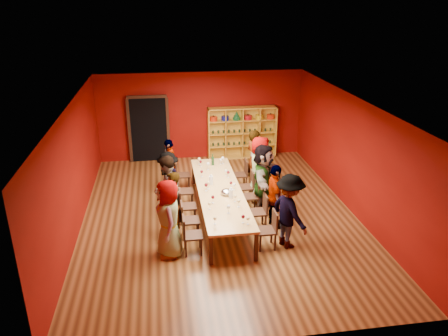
# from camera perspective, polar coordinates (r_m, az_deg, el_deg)

# --- Properties ---
(room_shell) EXTENTS (7.10, 9.10, 3.04)m
(room_shell) POSITION_cam_1_polar(r_m,az_deg,el_deg) (10.87, -0.61, 0.78)
(room_shell) COLOR brown
(room_shell) RESTS_ON ground
(tasting_table) EXTENTS (1.10, 4.50, 0.75)m
(tasting_table) POSITION_cam_1_polar(r_m,az_deg,el_deg) (11.18, -0.59, -3.06)
(tasting_table) COLOR tan
(tasting_table) RESTS_ON ground
(doorway) EXTENTS (1.40, 0.17, 2.30)m
(doorway) POSITION_cam_1_polar(r_m,az_deg,el_deg) (15.10, -9.78, 5.03)
(doorway) COLOR black
(doorway) RESTS_ON ground
(shelving_unit) EXTENTS (2.40, 0.40, 1.80)m
(shelving_unit) POSITION_cam_1_polar(r_m,az_deg,el_deg) (15.28, 2.34, 4.99)
(shelving_unit) COLOR gold
(shelving_unit) RESTS_ON ground
(chair_person_left_0) EXTENTS (0.42, 0.42, 0.89)m
(chair_person_left_0) POSITION_cam_1_polar(r_m,az_deg,el_deg) (9.74, -4.59, -8.47)
(chair_person_left_0) COLOR black
(chair_person_left_0) RESTS_ON ground
(person_left_0) EXTENTS (0.57, 0.91, 1.77)m
(person_left_0) POSITION_cam_1_polar(r_m,az_deg,el_deg) (9.54, -7.26, -6.60)
(person_left_0) COLOR #C7858B
(person_left_0) RESTS_ON ground
(chair_person_left_1) EXTENTS (0.42, 0.42, 0.89)m
(chair_person_left_1) POSITION_cam_1_polar(r_m,az_deg,el_deg) (10.35, -4.88, -6.56)
(chair_person_left_1) COLOR black
(chair_person_left_1) RESTS_ON ground
(person_left_1) EXTENTS (0.47, 0.63, 1.66)m
(person_left_1) POSITION_cam_1_polar(r_m,az_deg,el_deg) (10.18, -6.69, -4.99)
(person_left_1) COLOR #141C39
(person_left_1) RESTS_ON ground
(chair_person_left_2) EXTENTS (0.42, 0.42, 0.89)m
(chair_person_left_2) POSITION_cam_1_polar(r_m,az_deg,el_deg) (11.01, -5.15, -4.74)
(chair_person_left_2) COLOR black
(chair_person_left_2) RESTS_ON ground
(person_left_2) EXTENTS (0.58, 0.92, 1.78)m
(person_left_2) POSITION_cam_1_polar(r_m,az_deg,el_deg) (10.82, -7.44, -2.99)
(person_left_2) COLOR #CD8992
(person_left_2) RESTS_ON ground
(chair_person_left_3) EXTENTS (0.42, 0.42, 0.89)m
(chair_person_left_3) POSITION_cam_1_polar(r_m,az_deg,el_deg) (11.83, -5.44, -2.79)
(chair_person_left_3) COLOR black
(chair_person_left_3) RESTS_ON ground
(person_left_3) EXTENTS (0.76, 1.10, 1.57)m
(person_left_3) POSITION_cam_1_polar(r_m,az_deg,el_deg) (11.70, -7.26, -1.60)
(person_left_3) COLOR #5179A7
(person_left_3) RESTS_ON ground
(chair_person_left_4) EXTENTS (0.42, 0.42, 0.89)m
(chair_person_left_4) POSITION_cam_1_polar(r_m,az_deg,el_deg) (12.88, -5.76, -0.69)
(chair_person_left_4) COLOR black
(chair_person_left_4) RESTS_ON ground
(person_left_4) EXTENTS (0.49, 0.95, 1.56)m
(person_left_4) POSITION_cam_1_polar(r_m,az_deg,el_deg) (12.77, -7.12, 0.41)
(person_left_4) COLOR #16203D
(person_left_4) RESTS_ON ground
(chair_person_right_0) EXTENTS (0.42, 0.42, 0.89)m
(chair_person_right_0) POSITION_cam_1_polar(r_m,az_deg,el_deg) (9.98, 6.00, -7.76)
(chair_person_right_0) COLOR black
(chair_person_right_0) RESTS_ON ground
(person_right_0) EXTENTS (0.83, 1.22, 1.75)m
(person_right_0) POSITION_cam_1_polar(r_m,az_deg,el_deg) (9.90, 8.53, -5.61)
(person_right_0) COLOR #45464A
(person_right_0) RESTS_ON ground
(chair_person_right_1) EXTENTS (0.42, 0.42, 0.89)m
(chair_person_right_1) POSITION_cam_1_polar(r_m,az_deg,el_deg) (10.74, 4.83, -5.43)
(chair_person_right_1) COLOR black
(chair_person_right_1) RESTS_ON ground
(person_right_1) EXTENTS (0.49, 0.98, 1.63)m
(person_right_1) POSITION_cam_1_polar(r_m,az_deg,el_deg) (10.68, 6.65, -3.75)
(person_right_1) COLOR #141D37
(person_right_1) RESTS_ON ground
(chair_person_right_2) EXTENTS (0.42, 0.42, 0.89)m
(chair_person_right_2) POSITION_cam_1_polar(r_m,az_deg,el_deg) (11.52, 3.82, -3.42)
(chair_person_right_2) COLOR black
(chair_person_right_2) RESTS_ON ground
(person_right_2) EXTENTS (1.13, 1.78, 1.86)m
(person_right_2) POSITION_cam_1_polar(r_m,az_deg,el_deg) (11.40, 5.14, -1.36)
(person_right_2) COLOR #6093C7
(person_right_2) RESTS_ON ground
(chair_person_right_3) EXTENTS (0.42, 0.42, 0.89)m
(chair_person_right_3) POSITION_cam_1_polar(r_m,az_deg,el_deg) (12.07, 3.20, -2.19)
(chair_person_right_3) COLOR black
(chair_person_right_3) RESTS_ON ground
(person_right_3) EXTENTS (0.60, 0.96, 1.86)m
(person_right_3) POSITION_cam_1_polar(r_m,az_deg,el_deg) (11.97, 4.70, -0.19)
(person_right_3) COLOR #4F4F54
(person_right_3) RESTS_ON ground
(chair_person_right_4) EXTENTS (0.42, 0.42, 0.89)m
(chair_person_right_4) POSITION_cam_1_polar(r_m,az_deg,el_deg) (12.87, 2.41, -0.60)
(chair_person_right_4) COLOR black
(chair_person_right_4) RESTS_ON ground
(person_right_4) EXTENTS (0.71, 0.79, 1.79)m
(person_right_4) POSITION_cam_1_polar(r_m,az_deg,el_deg) (12.80, 4.00, 1.14)
(person_right_4) COLOR white
(person_right_4) RESTS_ON ground
(wine_glass_0) EXTENTS (0.08, 0.08, 0.20)m
(wine_glass_0) POSITION_cam_1_polar(r_m,az_deg,el_deg) (11.82, 0.55, -0.61)
(wine_glass_0) COLOR white
(wine_glass_0) RESTS_ON tasting_table
(wine_glass_1) EXTENTS (0.08, 0.08, 0.19)m
(wine_glass_1) POSITION_cam_1_polar(r_m,az_deg,el_deg) (11.07, 1.33, -2.23)
(wine_glass_1) COLOR white
(wine_glass_1) RESTS_ON tasting_table
(wine_glass_2) EXTENTS (0.08, 0.08, 0.20)m
(wine_glass_2) POSITION_cam_1_polar(r_m,az_deg,el_deg) (9.52, 2.51, -6.42)
(wine_glass_2) COLOR white
(wine_glass_2) RESTS_ON tasting_table
(wine_glass_3) EXTENTS (0.07, 0.07, 0.18)m
(wine_glass_3) POSITION_cam_1_polar(r_m,az_deg,el_deg) (9.48, -1.20, -6.65)
(wine_glass_3) COLOR white
(wine_glass_3) RESTS_ON tasting_table
(wine_glass_4) EXTENTS (0.07, 0.07, 0.19)m
(wine_glass_4) POSITION_cam_1_polar(r_m,az_deg,el_deg) (9.48, 3.14, -6.65)
(wine_glass_4) COLOR white
(wine_glass_4) RESTS_ON tasting_table
(wine_glass_5) EXTENTS (0.09, 0.09, 0.22)m
(wine_glass_5) POSITION_cam_1_polar(r_m,az_deg,el_deg) (12.74, -3.27, 1.12)
(wine_glass_5) COLOR white
(wine_glass_5) RESTS_ON tasting_table
(wine_glass_6) EXTENTS (0.08, 0.08, 0.19)m
(wine_glass_6) POSITION_cam_1_polar(r_m,az_deg,el_deg) (10.46, 1.46, -3.74)
(wine_glass_6) COLOR white
(wine_glass_6) RESTS_ON tasting_table
(wine_glass_7) EXTENTS (0.07, 0.07, 0.19)m
(wine_glass_7) POSITION_cam_1_polar(r_m,az_deg,el_deg) (10.11, -1.89, -4.72)
(wine_glass_7) COLOR white
(wine_glass_7) RESTS_ON tasting_table
(wine_glass_8) EXTENTS (0.09, 0.09, 0.22)m
(wine_glass_8) POSITION_cam_1_polar(r_m,az_deg,el_deg) (9.91, 0.60, -5.13)
(wine_glass_8) COLOR white
(wine_glass_8) RESTS_ON tasting_table
(wine_glass_9) EXTENTS (0.07, 0.07, 0.18)m
(wine_glass_9) POSITION_cam_1_polar(r_m,az_deg,el_deg) (12.75, -0.43, 1.04)
(wine_glass_9) COLOR white
(wine_glass_9) RESTS_ON tasting_table
(wine_glass_10) EXTENTS (0.09, 0.09, 0.22)m
(wine_glass_10) POSITION_cam_1_polar(r_m,az_deg,el_deg) (11.01, -2.35, -2.27)
(wine_glass_10) COLOR white
(wine_glass_10) RESTS_ON tasting_table
(wine_glass_11) EXTENTS (0.08, 0.08, 0.20)m
(wine_glass_11) POSITION_cam_1_polar(r_m,az_deg,el_deg) (10.39, -1.47, -3.88)
(wine_glass_11) COLOR white
(wine_glass_11) RESTS_ON tasting_table
(wine_glass_12) EXTENTS (0.07, 0.07, 0.18)m
(wine_glass_12) POSITION_cam_1_polar(r_m,az_deg,el_deg) (11.19, 0.90, -1.99)
(wine_glass_12) COLOR white
(wine_glass_12) RESTS_ON tasting_table
(wine_glass_13) EXTENTS (0.08, 0.08, 0.21)m
(wine_glass_13) POSITION_cam_1_polar(r_m,az_deg,el_deg) (10.20, 1.94, -4.37)
(wine_glass_13) COLOR white
(wine_glass_13) RESTS_ON tasting_table
(wine_glass_14) EXTENTS (0.09, 0.09, 0.22)m
(wine_glass_14) POSITION_cam_1_polar(r_m,az_deg,el_deg) (12.36, -2.08, 0.50)
(wine_glass_14) COLOR white
(wine_glass_14) RESTS_ON tasting_table
(wine_glass_15) EXTENTS (0.08, 0.08, 0.19)m
(wine_glass_15) POSITION_cam_1_polar(r_m,az_deg,el_deg) (12.60, -3.07, 0.79)
(wine_glass_15) COLOR white
(wine_glass_15) RESTS_ON tasting_table
(wine_glass_16) EXTENTS (0.08, 0.08, 0.20)m
(wine_glass_16) POSITION_cam_1_polar(r_m,az_deg,el_deg) (11.88, -2.94, -0.51)
(wine_glass_16) COLOR white
(wine_glass_16) RESTS_ON tasting_table
(wine_glass_17) EXTENTS (0.07, 0.07, 0.18)m
(wine_glass_17) POSITION_cam_1_polar(r_m,az_deg,el_deg) (11.95, 0.25, -0.40)
(wine_glass_17) COLOR white
(wine_glass_17) RESTS_ON tasting_table
(wine_glass_18) EXTENTS (0.09, 0.09, 0.22)m
(wine_glass_18) POSITION_cam_1_polar(r_m,az_deg,el_deg) (12.79, -0.16, 1.25)
(wine_glass_18) COLOR white
(wine_glass_18) RESTS_ON tasting_table
(wine_glass_19) EXTENTS (0.09, 0.09, 0.22)m
(wine_glass_19) POSITION_cam_1_polar(r_m,az_deg,el_deg) (11.13, -2.07, -1.99)
(wine_glass_19) COLOR white
(wine_glass_19) RESTS_ON tasting_table
(spittoon_bowl) EXTENTS (0.29, 0.29, 0.16)m
(spittoon_bowl) POSITION_cam_1_polar(r_m,az_deg,el_deg) (10.85, 0.34, -3.16)
(spittoon_bowl) COLOR #B3B6BB
(spittoon_bowl) RESTS_ON tasting_table
(carafe_a) EXTENTS (0.14, 0.14, 0.27)m
(carafe_a) POSITION_cam_1_polar(r_m,az_deg,el_deg) (11.41, -1.69, -1.59)
(carafe_a) COLOR white
(carafe_a) RESTS_ON tasting_table
(carafe_b) EXTENTS (0.12, 0.12, 0.26)m
(carafe_b) POSITION_cam_1_polar(r_m,az_deg,el_deg) (10.67, 0.91, -3.31)
(carafe_b) COLOR white
(carafe_b) RESTS_ON tasting_table
(wine_bottle) EXTENTS (0.10, 0.10, 0.34)m
(wine_bottle) POSITION_cam_1_polar(r_m,az_deg,el_deg) (12.70, -1.48, 0.95)
(wine_bottle) COLOR #133619
(wine_bottle) RESTS_ON tasting_table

